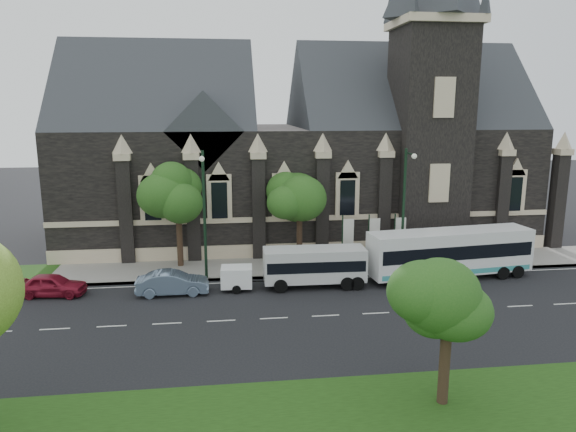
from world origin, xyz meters
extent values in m
plane|color=black|center=(0.00, 0.00, 0.00)|extent=(160.00, 160.00, 0.00)
cube|color=gray|center=(0.00, 9.50, 0.07)|extent=(80.00, 5.00, 0.15)
cube|color=black|center=(4.00, 19.50, 5.00)|extent=(40.00, 15.00, 10.00)
cube|color=#2E3136|center=(-8.00, 19.50, 10.00)|extent=(16.00, 15.00, 15.00)
cube|color=#2E3136|center=(14.00, 19.50, 10.00)|extent=(20.00, 15.00, 15.00)
cube|color=#2E3136|center=(-4.00, 15.00, 10.00)|extent=(6.00, 6.00, 6.00)
cube|color=black|center=(14.00, 13.50, 9.00)|extent=(5.50, 5.50, 18.00)
cube|color=#CAB192|center=(14.00, 13.50, 18.20)|extent=(6.20, 6.20, 0.60)
cube|color=#CAB192|center=(4.00, 11.96, 3.20)|extent=(40.00, 0.22, 0.40)
cube|color=#CAB192|center=(4.00, 11.96, 0.60)|extent=(40.00, 0.25, 1.20)
cube|color=black|center=(2.00, 11.82, 4.80)|extent=(1.20, 0.12, 2.80)
cylinder|color=black|center=(6.00, -9.50, 1.54)|extent=(0.44, 0.44, 3.08)
sphere|color=#23571B|center=(6.00, -9.50, 4.48)|extent=(3.20, 3.20, 3.20)
sphere|color=#23571B|center=(6.60, -8.90, 5.08)|extent=(2.40, 2.40, 2.40)
cylinder|color=black|center=(3.00, 10.50, 1.98)|extent=(0.44, 0.44, 3.96)
sphere|color=#23571B|center=(3.00, 10.50, 5.64)|extent=(3.84, 3.84, 3.84)
sphere|color=#23571B|center=(3.72, 11.22, 6.36)|extent=(2.88, 2.88, 2.88)
cylinder|color=black|center=(-6.00, 10.50, 1.98)|extent=(0.44, 0.44, 3.96)
sphere|color=#23571B|center=(-6.00, 10.50, 5.57)|extent=(3.68, 3.68, 3.68)
sphere|color=#23571B|center=(-5.31, 11.19, 6.26)|extent=(2.76, 2.76, 2.76)
cylinder|color=black|center=(10.00, 7.30, 4.50)|extent=(0.20, 0.20, 9.00)
cylinder|color=black|center=(10.00, 6.50, 8.70)|extent=(0.10, 1.60, 0.10)
sphere|color=silver|center=(10.00, 5.70, 8.60)|extent=(0.36, 0.36, 0.36)
cylinder|color=black|center=(-4.00, 7.30, 4.50)|extent=(0.20, 0.20, 9.00)
cylinder|color=black|center=(-4.00, 6.50, 8.70)|extent=(0.10, 1.60, 0.10)
sphere|color=silver|center=(-4.00, 5.70, 8.60)|extent=(0.36, 0.36, 0.36)
cylinder|color=black|center=(6.00, 9.00, 2.00)|extent=(0.10, 0.10, 4.00)
cube|color=white|center=(6.45, 9.00, 2.60)|extent=(0.80, 0.04, 2.20)
cylinder|color=black|center=(8.00, 9.00, 2.00)|extent=(0.10, 0.10, 4.00)
cube|color=white|center=(8.45, 9.00, 2.60)|extent=(0.80, 0.04, 2.20)
cylinder|color=black|center=(10.00, 9.00, 2.00)|extent=(0.10, 0.10, 4.00)
cube|color=white|center=(10.45, 9.00, 2.60)|extent=(0.80, 0.04, 2.20)
cube|color=white|center=(12.95, 5.70, 1.93)|extent=(11.89, 3.77, 2.96)
cube|color=black|center=(12.95, 5.70, 2.11)|extent=(11.43, 3.76, 0.95)
cube|color=teal|center=(12.95, 5.70, 0.75)|extent=(11.42, 3.75, 0.35)
cylinder|color=black|center=(9.03, 4.02, 0.45)|extent=(0.93, 0.38, 0.90)
cylinder|color=black|center=(8.75, 6.44, 0.45)|extent=(0.93, 0.38, 0.90)
cylinder|color=black|center=(16.57, 4.90, 0.45)|extent=(0.93, 0.38, 0.90)
cylinder|color=black|center=(16.29, 7.32, 0.45)|extent=(0.93, 0.38, 0.90)
cylinder|color=black|center=(17.73, 5.03, 0.45)|extent=(0.93, 0.38, 0.90)
cylinder|color=black|center=(17.45, 7.45, 0.45)|extent=(0.93, 0.38, 0.90)
cube|color=silver|center=(3.23, 5.13, 1.53)|extent=(6.80, 2.24, 2.16)
cube|color=black|center=(3.23, 5.13, 1.62)|extent=(6.53, 2.28, 0.73)
cylinder|color=black|center=(0.84, 4.11, 0.45)|extent=(0.90, 0.30, 0.90)
cylinder|color=black|center=(0.88, 6.23, 0.45)|extent=(0.90, 0.30, 0.90)
cylinder|color=black|center=(5.24, 4.03, 0.45)|extent=(0.90, 0.30, 0.90)
cylinder|color=black|center=(5.27, 6.16, 0.45)|extent=(0.90, 0.30, 0.90)
cylinder|color=black|center=(5.91, 4.02, 0.45)|extent=(0.90, 0.30, 0.90)
cylinder|color=black|center=(5.95, 6.14, 0.45)|extent=(0.90, 0.30, 0.90)
cube|color=white|center=(-1.97, 5.04, 0.91)|extent=(2.09, 1.62, 1.31)
cylinder|color=black|center=(-2.01, 4.29, 0.28)|extent=(0.57, 0.23, 0.56)
cylinder|color=black|center=(-1.93, 5.80, 0.28)|extent=(0.57, 0.23, 0.56)
cylinder|color=black|center=(-0.66, 4.97, 0.55)|extent=(1.21, 0.14, 0.08)
imported|color=slate|center=(-6.08, 4.73, 0.76)|extent=(4.62, 1.67, 1.52)
imported|color=maroon|center=(-13.68, 5.39, 0.72)|extent=(4.38, 2.14, 1.44)
camera|label=1|loc=(-2.70, -28.17, 11.96)|focal=32.91mm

